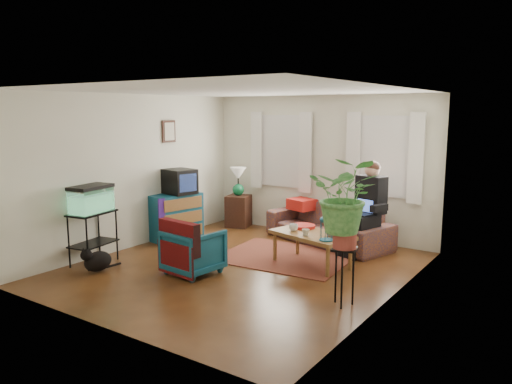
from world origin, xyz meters
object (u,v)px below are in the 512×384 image
Objects in this scene: armchair at (194,249)px; coffee_table at (312,249)px; dresser at (176,217)px; aquarium_stand at (93,238)px; plant_stand at (344,277)px; side_table at (238,211)px; sofa at (328,218)px.

armchair is 0.59× the size of coffee_table.
dresser is 1.15× the size of aquarium_stand.
coffee_table is 1.58m from plant_stand.
dresser is at bearing 80.52° from aquarium_stand.
dresser reaches higher than aquarium_stand.
side_table is 0.68× the size of dresser.
armchair is at bearing -66.18° from side_table.
armchair reaches higher than coffee_table.
dresser reaches higher than plant_stand.
aquarium_stand reaches higher than plant_stand.
armchair is 1.01× the size of plant_stand.
sofa is 2.49× the size of dresser.
sofa is at bearing -3.85° from side_table.
armchair is at bearing -177.78° from plant_stand.
plant_stand is at bearing -34.07° from coffee_table.
sofa is at bearing 43.15° from aquarium_stand.
sofa reaches higher than armchair.
plant_stand is at bearing -37.09° from side_table.
aquarium_stand is at bearing -79.18° from dresser.
dresser is 1.30× the size of plant_stand.
dresser is 0.76× the size of coffee_table.
side_table is 0.88× the size of armchair.
plant_stand is (1.05, -1.18, 0.10)m from coffee_table.
side_table reaches higher than coffee_table.
dresser reaches higher than armchair.
aquarium_stand is 1.65m from armchair.
aquarium_stand is 1.11× the size of armchair.
armchair is at bearing -91.46° from sofa.
coffee_table is (2.45, -1.47, -0.06)m from side_table.
sofa is 2.07m from side_table.
plant_stand reaches higher than side_table.
aquarium_stand reaches higher than armchair.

